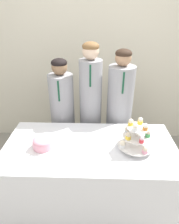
{
  "coord_description": "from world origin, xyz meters",
  "views": [
    {
      "loc": [
        0.04,
        -1.05,
        1.87
      ],
      "look_at": [
        -0.01,
        0.42,
        1.09
      ],
      "focal_mm": 32.0,
      "sensor_mm": 36.0,
      "label": 1
    }
  ],
  "objects_px": {
    "cupcake_stand": "(136,136)",
    "student_1": "(91,116)",
    "student_0": "(63,122)",
    "student_2": "(118,120)",
    "cake_knife": "(33,166)",
    "round_cake": "(43,143)"
  },
  "relations": [
    {
      "from": "cake_knife",
      "to": "student_0",
      "type": "height_order",
      "value": "student_0"
    },
    {
      "from": "student_0",
      "to": "student_2",
      "type": "bearing_deg",
      "value": 0.0
    },
    {
      "from": "round_cake",
      "to": "student_2",
      "type": "height_order",
      "value": "student_2"
    },
    {
      "from": "cake_knife",
      "to": "student_1",
      "type": "distance_m",
      "value": 0.95
    },
    {
      "from": "cupcake_stand",
      "to": "student_1",
      "type": "distance_m",
      "value": 0.74
    },
    {
      "from": "cake_knife",
      "to": "student_0",
      "type": "distance_m",
      "value": 0.86
    },
    {
      "from": "student_2",
      "to": "student_0",
      "type": "bearing_deg",
      "value": -180.0
    },
    {
      "from": "round_cake",
      "to": "student_0",
      "type": "relative_size",
      "value": 0.16
    },
    {
      "from": "round_cake",
      "to": "cake_knife",
      "type": "relative_size",
      "value": 1.06
    },
    {
      "from": "cupcake_stand",
      "to": "student_2",
      "type": "height_order",
      "value": "student_2"
    },
    {
      "from": "student_0",
      "to": "student_2",
      "type": "xyz_separation_m",
      "value": [
        0.64,
        0.0,
        0.05
      ]
    },
    {
      "from": "round_cake",
      "to": "student_1",
      "type": "distance_m",
      "value": 0.73
    },
    {
      "from": "cake_knife",
      "to": "student_1",
      "type": "height_order",
      "value": "student_1"
    },
    {
      "from": "cake_knife",
      "to": "cupcake_stand",
      "type": "bearing_deg",
      "value": -31.84
    },
    {
      "from": "student_1",
      "to": "student_2",
      "type": "height_order",
      "value": "student_1"
    },
    {
      "from": "round_cake",
      "to": "cake_knife",
      "type": "distance_m",
      "value": 0.24
    },
    {
      "from": "cake_knife",
      "to": "student_2",
      "type": "xyz_separation_m",
      "value": [
        0.75,
        0.85,
        -0.06
      ]
    },
    {
      "from": "student_0",
      "to": "student_2",
      "type": "relative_size",
      "value": 0.94
    },
    {
      "from": "student_2",
      "to": "cupcake_stand",
      "type": "bearing_deg",
      "value": -82.35
    },
    {
      "from": "cupcake_stand",
      "to": "student_1",
      "type": "relative_size",
      "value": 0.2
    },
    {
      "from": "student_2",
      "to": "cake_knife",
      "type": "bearing_deg",
      "value": -131.4
    },
    {
      "from": "cupcake_stand",
      "to": "student_0",
      "type": "height_order",
      "value": "student_0"
    }
  ]
}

